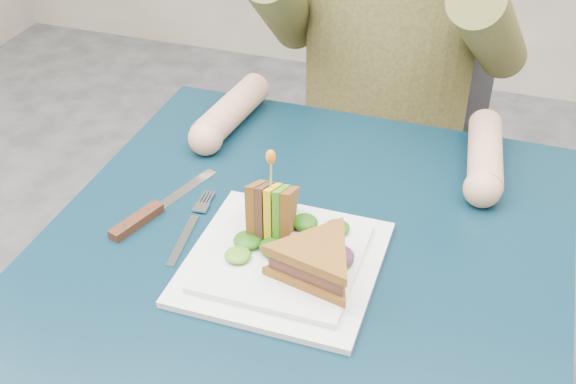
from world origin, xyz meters
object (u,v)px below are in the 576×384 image
(sandwich_flat, at_px, (317,261))
(fork, at_px, (190,228))
(plate, at_px, (283,261))
(table, at_px, (305,278))
(knife, at_px, (146,215))
(chair, at_px, (389,129))
(sandwich_upright, at_px, (272,212))

(sandwich_flat, relative_size, fork, 0.97)
(plate, distance_m, fork, 0.16)
(table, bearing_deg, knife, -172.38)
(sandwich_flat, bearing_deg, chair, 93.34)
(fork, height_order, knife, knife)
(plate, height_order, sandwich_flat, sandwich_flat)
(table, height_order, sandwich_flat, sandwich_flat)
(table, distance_m, chair, 0.66)
(sandwich_flat, bearing_deg, plate, 155.56)
(sandwich_upright, height_order, fork, sandwich_upright)
(chair, distance_m, plate, 0.75)
(table, relative_size, fork, 4.18)
(chair, height_order, fork, chair)
(plate, xyz_separation_m, sandwich_upright, (-0.03, 0.04, 0.05))
(table, height_order, sandwich_upright, sandwich_upright)
(sandwich_upright, xyz_separation_m, fork, (-0.12, -0.01, -0.05))
(sandwich_upright, relative_size, knife, 0.66)
(chair, height_order, sandwich_upright, chair)
(table, distance_m, knife, 0.26)
(sandwich_flat, distance_m, knife, 0.30)
(chair, bearing_deg, fork, -103.70)
(knife, bearing_deg, sandwich_flat, -12.08)
(sandwich_flat, bearing_deg, table, 115.02)
(chair, distance_m, sandwich_flat, 0.79)
(knife, bearing_deg, fork, -3.70)
(chair, height_order, sandwich_flat, chair)
(sandwich_upright, bearing_deg, fork, -173.83)
(table, relative_size, sandwich_upright, 5.27)
(chair, bearing_deg, plate, -90.89)
(sandwich_upright, bearing_deg, plate, -53.99)
(table, relative_size, sandwich_flat, 4.33)
(sandwich_flat, xyz_separation_m, sandwich_upright, (-0.09, 0.07, 0.01))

